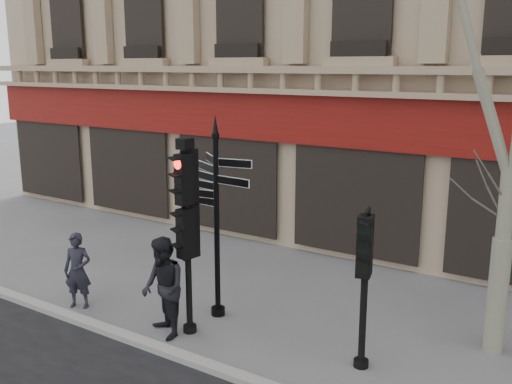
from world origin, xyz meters
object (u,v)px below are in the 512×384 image
(traffic_signal_secondary, at_px, (365,263))
(pedestrian_b, at_px, (163,288))
(fingerpost, at_px, (216,184))
(pedestrian_a, at_px, (78,271))
(traffic_signal_main, at_px, (187,213))

(traffic_signal_secondary, height_order, pedestrian_b, traffic_signal_secondary)
(fingerpost, relative_size, traffic_signal_secondary, 1.54)
(pedestrian_a, distance_m, pedestrian_b, 2.39)
(pedestrian_a, bearing_deg, fingerpost, 0.30)
(traffic_signal_main, bearing_deg, pedestrian_a, -163.81)
(fingerpost, xyz_separation_m, pedestrian_a, (-2.67, -1.27, -1.93))
(fingerpost, distance_m, traffic_signal_main, 0.98)
(traffic_signal_main, relative_size, pedestrian_a, 2.31)
(traffic_signal_secondary, distance_m, pedestrian_b, 3.76)
(fingerpost, height_order, pedestrian_b, fingerpost)
(pedestrian_b, bearing_deg, pedestrian_a, -151.88)
(traffic_signal_main, height_order, pedestrian_b, traffic_signal_main)
(traffic_signal_main, bearing_deg, fingerpost, 98.82)
(pedestrian_b, bearing_deg, traffic_signal_main, 81.40)
(traffic_signal_secondary, distance_m, pedestrian_a, 6.08)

